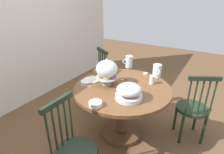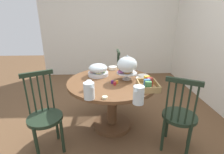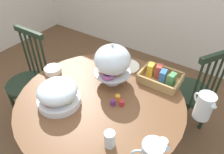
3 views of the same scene
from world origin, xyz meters
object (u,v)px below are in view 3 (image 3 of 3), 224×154
object	(u,v)px
fruit_platter_covered	(58,94)
milk_pitcher	(204,107)
windsor_chair_facing_door	(29,83)
china_plate_small	(119,61)
drinking_glass	(110,139)
butter_dish	(163,142)
windsor_chair_by_cabinet	(191,93)
cereal_basket	(160,77)
china_plate_large	(126,66)
cereal_bowl	(53,70)
pastry_stand_with_dome	(112,61)
dining_table	(101,118)

from	to	relation	value
fruit_platter_covered	milk_pitcher	world-z (taller)	milk_pitcher
windsor_chair_facing_door	china_plate_small	size ratio (longest dim) A/B	6.50
fruit_platter_covered	drinking_glass	size ratio (longest dim) A/B	2.73
fruit_platter_covered	butter_dish	xyz separation A→B (m)	(0.74, 0.09, -0.07)
windsor_chair_by_cabinet	cereal_basket	distance (m)	0.52
fruit_platter_covered	china_plate_large	xyz separation A→B (m)	(0.17, 0.64, -0.08)
china_plate_small	cereal_bowl	bearing A→B (deg)	-132.40
drinking_glass	fruit_platter_covered	bearing A→B (deg)	169.66
fruit_platter_covered	cereal_bowl	world-z (taller)	fruit_platter_covered
milk_pitcher	windsor_chair_by_cabinet	bearing A→B (deg)	107.04
windsor_chair_by_cabinet	fruit_platter_covered	size ratio (longest dim) A/B	3.25
pastry_stand_with_dome	drinking_glass	world-z (taller)	pastry_stand_with_dome
cereal_basket	china_plate_large	bearing A→B (deg)	176.28
milk_pitcher	fruit_platter_covered	bearing A→B (deg)	-153.63
fruit_platter_covered	drinking_glass	world-z (taller)	fruit_platter_covered
cereal_bowl	drinking_glass	bearing A→B (deg)	-22.19
pastry_stand_with_dome	china_plate_small	distance (m)	0.33
milk_pitcher	dining_table	bearing A→B (deg)	-160.24
milk_pitcher	cereal_bowl	bearing A→B (deg)	-170.59
dining_table	fruit_platter_covered	xyz separation A→B (m)	(-0.21, -0.19, 0.29)
fruit_platter_covered	china_plate_large	size ratio (longest dim) A/B	1.36
milk_pitcher	china_plate_small	world-z (taller)	milk_pitcher
china_plate_small	drinking_glass	distance (m)	0.85
cereal_bowl	butter_dish	xyz separation A→B (m)	(1.05, -0.14, -0.01)
china_plate_small	cereal_bowl	world-z (taller)	cereal_bowl
butter_dish	cereal_bowl	bearing A→B (deg)	172.38
windsor_chair_facing_door	cereal_bowl	size ratio (longest dim) A/B	6.96
windsor_chair_facing_door	pastry_stand_with_dome	bearing A→B (deg)	11.80
milk_pitcher	cereal_bowl	world-z (taller)	milk_pitcher
dining_table	pastry_stand_with_dome	world-z (taller)	pastry_stand_with_dome
china_plate_large	cereal_bowl	size ratio (longest dim) A/B	1.57
windsor_chair_facing_door	cereal_bowl	xyz separation A→B (m)	(0.39, 0.02, 0.31)
dining_table	fruit_platter_covered	size ratio (longest dim) A/B	4.05
dining_table	windsor_chair_by_cabinet	xyz separation A→B (m)	(0.49, 0.77, -0.08)
pastry_stand_with_dome	china_plate_small	size ratio (longest dim) A/B	2.29
drinking_glass	butter_dish	world-z (taller)	drinking_glass
windsor_chair_by_cabinet	milk_pitcher	bearing A→B (deg)	-72.96
china_plate_small	cereal_bowl	xyz separation A→B (m)	(-0.38, -0.42, 0.01)
windsor_chair_facing_door	drinking_glass	distance (m)	1.27
windsor_chair_facing_door	butter_dish	bearing A→B (deg)	-4.90
dining_table	butter_dish	bearing A→B (deg)	-10.79
cereal_basket	china_plate_small	bearing A→B (deg)	175.00
dining_table	china_plate_small	bearing A→B (deg)	106.34
cereal_bowl	pastry_stand_with_dome	bearing A→B (deg)	18.85
windsor_chair_facing_door	drinking_glass	xyz separation A→B (m)	(1.18, -0.31, 0.34)
dining_table	fruit_platter_covered	world-z (taller)	fruit_platter_covered
windsor_chair_facing_door	cereal_basket	world-z (taller)	windsor_chair_facing_door
dining_table	butter_dish	world-z (taller)	butter_dish
windsor_chair_facing_door	cereal_basket	distance (m)	1.29
butter_dish	windsor_chair_by_cabinet	bearing A→B (deg)	92.60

